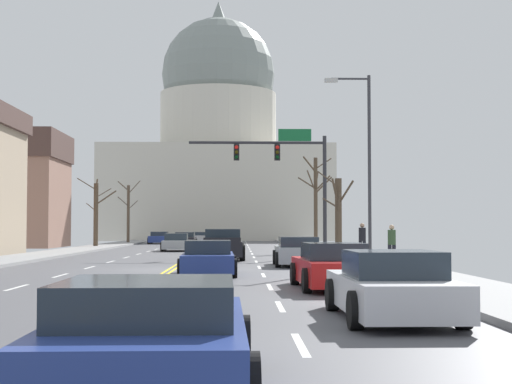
% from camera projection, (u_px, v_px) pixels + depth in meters
% --- Properties ---
extents(ground, '(20.00, 180.00, 0.20)m').
position_uv_depth(ground, '(171.00, 269.00, 29.69)').
color(ground, '#505055').
extents(signal_gantry, '(7.91, 0.41, 7.17)m').
position_uv_depth(signal_gantry, '(287.00, 165.00, 43.86)').
color(signal_gantry, '#28282D').
rests_on(signal_gantry, ground).
extents(street_lamp_right, '(1.97, 0.24, 8.00)m').
position_uv_depth(street_lamp_right, '(364.00, 153.00, 32.47)').
color(street_lamp_right, '#333338').
rests_on(street_lamp_right, ground).
extents(capitol_building, '(28.74, 20.88, 31.79)m').
position_uv_depth(capitol_building, '(218.00, 151.00, 101.16)').
color(capitol_building, beige).
rests_on(capitol_building, ground).
extents(pickup_truck_near_00, '(2.27, 5.74, 1.56)m').
position_uv_depth(pickup_truck_near_00, '(223.00, 246.00, 39.36)').
color(pickup_truck_near_00, black).
rests_on(pickup_truck_near_00, ground).
extents(sedan_near_01, '(2.04, 4.38, 1.25)m').
position_uv_depth(sedan_near_01, '(298.00, 252.00, 32.77)').
color(sedan_near_01, '#9EA3A8').
rests_on(sedan_near_01, ground).
extents(sedan_near_02, '(2.04, 4.72, 1.21)m').
position_uv_depth(sedan_near_02, '(208.00, 259.00, 26.52)').
color(sedan_near_02, navy).
rests_on(sedan_near_02, ground).
extents(sedan_near_03, '(2.06, 4.65, 1.25)m').
position_uv_depth(sedan_near_03, '(332.00, 267.00, 20.74)').
color(sedan_near_03, '#B71414').
rests_on(sedan_near_03, ground).
extents(sedan_near_04, '(2.03, 4.63, 1.25)m').
position_uv_depth(sedan_near_04, '(391.00, 288.00, 13.88)').
color(sedan_near_04, silver).
rests_on(sedan_near_04, ground).
extents(sedan_near_05, '(2.11, 4.31, 1.17)m').
position_uv_depth(sedan_near_05, '(151.00, 340.00, 7.58)').
color(sedan_near_05, navy).
rests_on(sedan_near_05, ground).
extents(sedan_oncoming_00, '(2.05, 4.41, 1.22)m').
position_uv_depth(sedan_oncoming_00, '(176.00, 243.00, 53.18)').
color(sedan_oncoming_00, '#9EA3A8').
rests_on(sedan_oncoming_00, ground).
extents(sedan_oncoming_01, '(2.04, 4.44, 1.21)m').
position_uv_depth(sedan_oncoming_01, '(185.00, 240.00, 66.30)').
color(sedan_oncoming_01, black).
rests_on(sedan_oncoming_01, ground).
extents(sedan_oncoming_02, '(2.06, 4.22, 1.19)m').
position_uv_depth(sedan_oncoming_02, '(159.00, 238.00, 75.28)').
color(sedan_oncoming_02, navy).
rests_on(sedan_oncoming_02, ground).
extents(sedan_oncoming_03, '(1.94, 4.26, 1.10)m').
position_uv_depth(sedan_oncoming_03, '(199.00, 237.00, 85.59)').
color(sedan_oncoming_03, silver).
rests_on(sedan_oncoming_03, ground).
extents(flank_building_00, '(9.16, 8.35, 9.42)m').
position_uv_depth(flank_building_00, '(7.00, 189.00, 62.79)').
color(flank_building_00, '#8C6656').
rests_on(flank_building_00, ground).
extents(bare_tree_00, '(2.44, 2.11, 6.41)m').
position_uv_depth(bare_tree_00, '(316.00, 198.00, 51.65)').
color(bare_tree_00, '#4C3D2D').
rests_on(bare_tree_00, ground).
extents(bare_tree_01, '(3.02, 1.35, 5.46)m').
position_uv_depth(bare_tree_01, '(96.00, 213.00, 61.73)').
color(bare_tree_01, '#4C3D2D').
rests_on(bare_tree_01, ground).
extents(bare_tree_02, '(1.71, 2.09, 4.56)m').
position_uv_depth(bare_tree_02, '(338.00, 214.00, 40.43)').
color(bare_tree_02, '#4C3D2D').
rests_on(bare_tree_02, ground).
extents(bare_tree_03, '(2.41, 2.15, 6.14)m').
position_uv_depth(bare_tree_03, '(128.00, 212.00, 76.51)').
color(bare_tree_03, brown).
rests_on(bare_tree_03, ground).
extents(pedestrian_00, '(0.35, 0.34, 1.63)m').
position_uv_depth(pedestrian_00, '(392.00, 242.00, 32.61)').
color(pedestrian_00, black).
rests_on(pedestrian_00, ground).
extents(pedestrian_01, '(0.35, 0.34, 1.72)m').
position_uv_depth(pedestrian_01, '(362.00, 239.00, 36.58)').
color(pedestrian_01, black).
rests_on(pedestrian_01, ground).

